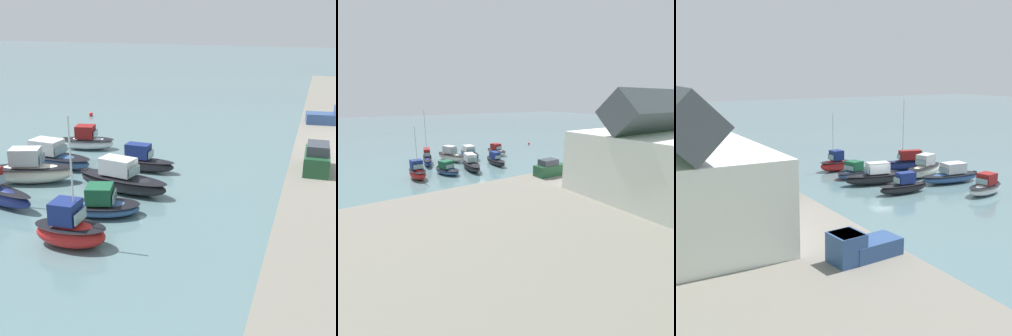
% 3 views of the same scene
% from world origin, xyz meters
% --- Properties ---
extents(ground_plane, '(320.00, 320.00, 0.00)m').
position_xyz_m(ground_plane, '(0.00, 0.00, 0.00)').
color(ground_plane, slate).
extents(quay_promenade, '(121.17, 25.44, 1.57)m').
position_xyz_m(quay_promenade, '(0.00, 24.37, 0.79)').
color(quay_promenade, gray).
rests_on(quay_promenade, ground_plane).
extents(harbor_clubhouse, '(17.17, 11.92, 10.63)m').
position_xyz_m(harbor_clubhouse, '(-9.68, 24.13, 5.32)').
color(harbor_clubhouse, white).
rests_on(harbor_clubhouse, quay_promenade).
extents(moored_boat_0, '(1.80, 5.93, 2.34)m').
position_xyz_m(moored_boat_0, '(-3.64, -0.42, 0.84)').
color(moored_boat_0, black).
rests_on(moored_boat_0, ground_plane).
extents(moored_boat_1, '(3.32, 7.70, 2.60)m').
position_xyz_m(moored_boat_1, '(1.35, 0.01, 0.95)').
color(moored_boat_1, black).
rests_on(moored_boat_1, ground_plane).
extents(moored_boat_2, '(3.66, 5.32, 2.07)m').
position_xyz_m(moored_boat_2, '(5.65, 0.51, 0.73)').
color(moored_boat_2, '#33568E').
rests_on(moored_boat_2, ground_plane).
extents(moored_boat_3, '(2.30, 4.43, 7.67)m').
position_xyz_m(moored_boat_3, '(10.15, 0.62, 1.04)').
color(moored_boat_3, red).
rests_on(moored_boat_3, ground_plane).
extents(moored_boat_4, '(3.19, 5.43, 2.34)m').
position_xyz_m(moored_boat_4, '(-8.28, -7.82, 0.84)').
color(moored_boat_4, white).
rests_on(moored_boat_4, ground_plane).
extents(moored_boat_5, '(3.14, 7.91, 2.40)m').
position_xyz_m(moored_boat_5, '(-2.32, -8.32, 0.86)').
color(moored_boat_5, '#33568E').
rests_on(moored_boat_5, ground_plane).
extents(moored_boat_6, '(4.26, 6.96, 2.83)m').
position_xyz_m(moored_boat_6, '(1.80, -7.60, 1.05)').
color(moored_boat_6, white).
rests_on(moored_boat_6, ground_plane).
extents(moored_boat_7, '(3.68, 8.67, 9.45)m').
position_xyz_m(moored_boat_7, '(6.07, -8.15, 0.99)').
color(moored_boat_7, navy).
rests_on(moored_boat_7, ground_plane).
extents(parked_car_1, '(4.21, 1.83, 2.16)m').
position_xyz_m(parked_car_1, '(-3.45, 13.67, 2.49)').
color(parked_car_1, '#1E4C2D').
rests_on(parked_car_1, quay_promenade).
extents(pickup_truck_0, '(2.42, 4.90, 1.90)m').
position_xyz_m(pickup_truck_0, '(-19.98, 15.01, 2.39)').
color(pickup_truck_0, '#2D4C84').
rests_on(pickup_truck_0, quay_promenade).
extents(mooring_buoy_0, '(0.51, 0.51, 0.51)m').
position_xyz_m(mooring_buoy_0, '(-22.07, -14.56, 0.25)').
color(mooring_buoy_0, red).
rests_on(mooring_buoy_0, ground_plane).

